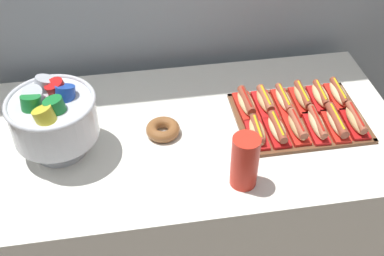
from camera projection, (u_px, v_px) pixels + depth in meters
ground_plane at (191, 250)px, 2.36m from camera, size 10.00×10.00×0.00m
buffet_table at (191, 195)px, 2.09m from camera, size 1.58×0.84×0.76m
serving_tray at (299, 118)px, 1.90m from camera, size 0.48×0.36×0.01m
hot_dog_0 at (257, 132)px, 1.80m from camera, size 0.07×0.16×0.06m
hot_dog_1 at (277, 130)px, 1.81m from camera, size 0.07×0.17×0.06m
hot_dog_2 at (297, 127)px, 1.81m from camera, size 0.06×0.16×0.06m
hot_dog_3 at (317, 125)px, 1.82m from camera, size 0.07×0.18×0.06m
hot_dog_4 at (336, 123)px, 1.83m from camera, size 0.07×0.18×0.06m
hot_dog_5 at (355, 120)px, 1.84m from camera, size 0.07×0.18×0.06m
hot_dog_6 at (246, 103)px, 1.92m from camera, size 0.07×0.18×0.06m
hot_dog_7 at (265, 101)px, 1.93m from camera, size 0.07×0.17×0.06m
hot_dog_8 at (284, 100)px, 1.94m from camera, size 0.06×0.17×0.06m
hot_dog_9 at (302, 97)px, 1.94m from camera, size 0.06×0.17×0.06m
hot_dog_10 at (320, 96)px, 1.95m from camera, size 0.08×0.17×0.06m
hot_dog_11 at (338, 94)px, 1.96m from camera, size 0.07×0.18×0.06m
punch_bowl at (53, 116)px, 1.67m from camera, size 0.30×0.30×0.27m
cup_stack at (245, 161)px, 1.59m from camera, size 0.09×0.09×0.20m
donut at (163, 130)px, 1.82m from camera, size 0.13×0.13×0.04m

